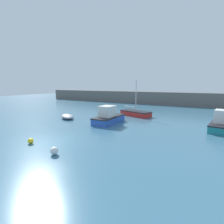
{
  "coord_description": "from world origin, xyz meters",
  "views": [
    {
      "loc": [
        10.99,
        -9.07,
        4.51
      ],
      "look_at": [
        -0.47,
        10.57,
        0.89
      ],
      "focal_mm": 28.0,
      "sensor_mm": 36.0,
      "label": 1
    }
  ],
  "objects_px": {
    "cabin_cruiser_white": "(108,117)",
    "rowboat_blue_near": "(67,117)",
    "motorboat_grey_hull": "(223,123)",
    "mooring_buoy_yellow": "(31,141)",
    "mooring_buoy_white": "(54,151)",
    "sailboat_short_mast": "(136,113)"
  },
  "relations": [
    {
      "from": "motorboat_grey_hull",
      "to": "mooring_buoy_yellow",
      "type": "distance_m",
      "value": 17.76
    },
    {
      "from": "cabin_cruiser_white",
      "to": "mooring_buoy_yellow",
      "type": "height_order",
      "value": "cabin_cruiser_white"
    },
    {
      "from": "motorboat_grey_hull",
      "to": "mooring_buoy_white",
      "type": "height_order",
      "value": "motorboat_grey_hull"
    },
    {
      "from": "mooring_buoy_white",
      "to": "sailboat_short_mast",
      "type": "bearing_deg",
      "value": 93.47
    },
    {
      "from": "rowboat_blue_near",
      "to": "cabin_cruiser_white",
      "type": "bearing_deg",
      "value": -143.77
    },
    {
      "from": "sailboat_short_mast",
      "to": "mooring_buoy_white",
      "type": "relative_size",
      "value": 9.84
    },
    {
      "from": "sailboat_short_mast",
      "to": "cabin_cruiser_white",
      "type": "height_order",
      "value": "sailboat_short_mast"
    },
    {
      "from": "rowboat_blue_near",
      "to": "mooring_buoy_white",
      "type": "xyz_separation_m",
      "value": [
        7.94,
        -9.27,
        -0.03
      ]
    },
    {
      "from": "rowboat_blue_near",
      "to": "mooring_buoy_yellow",
      "type": "height_order",
      "value": "rowboat_blue_near"
    },
    {
      "from": "cabin_cruiser_white",
      "to": "mooring_buoy_white",
      "type": "height_order",
      "value": "cabin_cruiser_white"
    },
    {
      "from": "cabin_cruiser_white",
      "to": "mooring_buoy_white",
      "type": "distance_m",
      "value": 9.93
    },
    {
      "from": "sailboat_short_mast",
      "to": "cabin_cruiser_white",
      "type": "distance_m",
      "value": 6.17
    },
    {
      "from": "sailboat_short_mast",
      "to": "cabin_cruiser_white",
      "type": "bearing_deg",
      "value": -81.38
    },
    {
      "from": "motorboat_grey_hull",
      "to": "mooring_buoy_white",
      "type": "bearing_deg",
      "value": 150.07
    },
    {
      "from": "sailboat_short_mast",
      "to": "motorboat_grey_hull",
      "type": "distance_m",
      "value": 11.06
    },
    {
      "from": "rowboat_blue_near",
      "to": "motorboat_grey_hull",
      "type": "height_order",
      "value": "motorboat_grey_hull"
    },
    {
      "from": "sailboat_short_mast",
      "to": "mooring_buoy_yellow",
      "type": "xyz_separation_m",
      "value": [
        -2.28,
        -15.26,
        -0.18
      ]
    },
    {
      "from": "rowboat_blue_near",
      "to": "mooring_buoy_yellow",
      "type": "bearing_deg",
      "value": 150.19
    },
    {
      "from": "motorboat_grey_hull",
      "to": "mooring_buoy_yellow",
      "type": "bearing_deg",
      "value": 140.56
    },
    {
      "from": "cabin_cruiser_white",
      "to": "rowboat_blue_near",
      "type": "bearing_deg",
      "value": 93.3
    },
    {
      "from": "mooring_buoy_yellow",
      "to": "motorboat_grey_hull",
      "type": "bearing_deg",
      "value": 43.39
    },
    {
      "from": "sailboat_short_mast",
      "to": "rowboat_blue_near",
      "type": "xyz_separation_m",
      "value": [
        -6.98,
        -6.56,
        -0.11
      ]
    }
  ]
}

